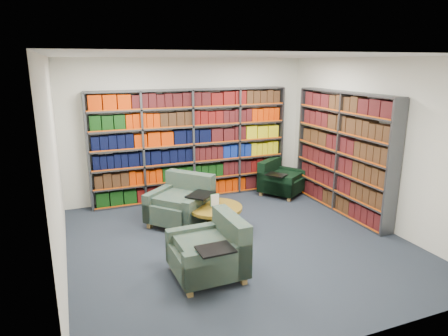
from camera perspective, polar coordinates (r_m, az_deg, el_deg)
name	(u,v)px	position (r m, az deg, el deg)	size (l,w,h in m)	color
room_shell	(239,155)	(5.87, 2.17, 1.90)	(5.02, 5.02, 2.82)	black
bookshelf_back	(192,145)	(8.08, -4.59, 3.29)	(4.00, 0.28, 2.20)	#47494F
bookshelf_right	(342,153)	(7.64, 16.56, 2.03)	(0.28, 2.50, 2.20)	#47494F
chair_teal_left	(183,204)	(6.98, -5.88, -5.12)	(1.30, 1.30, 0.84)	#022533
chair_green_right	(279,181)	(8.53, 7.83, -1.79)	(1.09, 1.09, 0.71)	black
chair_teal_front	(213,253)	(5.31, -1.54, -11.98)	(0.89, 1.03, 0.80)	#022533
coffee_table	(215,211)	(6.61, -1.30, -6.23)	(0.90, 0.90, 0.63)	brown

